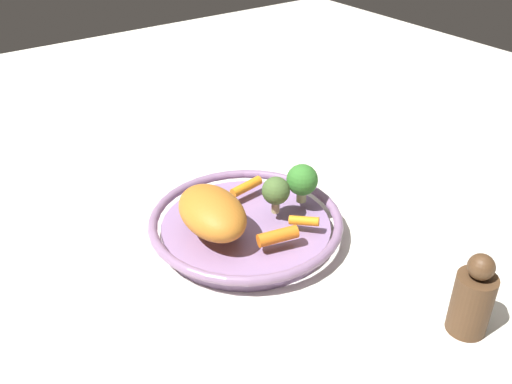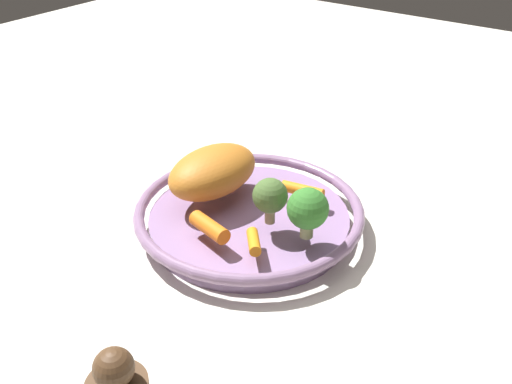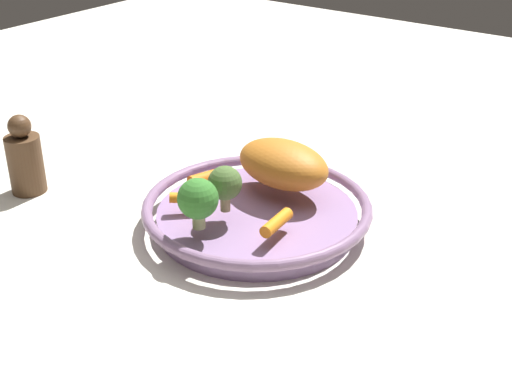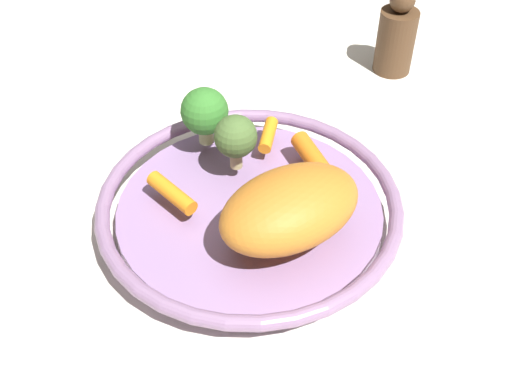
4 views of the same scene
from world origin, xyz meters
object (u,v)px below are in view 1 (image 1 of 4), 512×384
baby_carrot_center (246,187)px  pepper_mill (473,299)px  serving_bowl (246,225)px  baby_carrot_left (278,236)px  baby_carrot_back (304,221)px  roast_chicken_piece (210,211)px  broccoli_floret_small (302,180)px  broccoli_floret_mid (276,191)px

baby_carrot_center → pepper_mill: (0.07, -0.42, 0.01)m
serving_bowl → baby_carrot_left: (0.00, -0.09, 0.03)m
baby_carrot_left → baby_carrot_back: bearing=10.7°
baby_carrot_back → serving_bowl: bearing=129.7°
serving_bowl → roast_chicken_piece: size_ratio=2.20×
baby_carrot_center → broccoli_floret_small: size_ratio=0.91×
broccoli_floret_mid → baby_carrot_left: bearing=-124.4°
serving_bowl → roast_chicken_piece: 0.08m
broccoli_floret_mid → pepper_mill: 0.34m
broccoli_floret_small → broccoli_floret_mid: bearing=-179.0°
roast_chicken_piece → baby_carrot_left: (0.07, -0.09, -0.02)m
broccoli_floret_small → broccoli_floret_mid: 0.06m
baby_carrot_left → baby_carrot_center: (0.05, 0.15, -0.00)m
baby_carrot_left → broccoli_floret_small: bearing=33.8°
roast_chicken_piece → baby_carrot_center: roast_chicken_piece is taller
roast_chicken_piece → serving_bowl: bearing=-4.3°
baby_carrot_left → baby_carrot_back: size_ratio=1.33×
roast_chicken_piece → baby_carrot_center: 0.13m
baby_carrot_center → broccoli_floret_mid: bearing=-89.2°
roast_chicken_piece → baby_carrot_center: (0.11, 0.06, -0.02)m
roast_chicken_piece → broccoli_floret_small: size_ratio=2.13×
serving_bowl → pepper_mill: size_ratio=2.57×
baby_carrot_back → broccoli_floret_mid: bearing=104.4°
serving_bowl → broccoli_floret_mid: broccoli_floret_mid is taller
baby_carrot_center → broccoli_floret_mid: broccoli_floret_mid is taller
roast_chicken_piece → baby_carrot_left: 0.11m
baby_carrot_left → pepper_mill: size_ratio=0.51×
broccoli_floret_mid → serving_bowl: bearing=159.0°
pepper_mill → serving_bowl: bearing=109.0°
roast_chicken_piece → broccoli_floret_small: broccoli_floret_small is taller
broccoli_floret_mid → baby_carrot_center: bearing=90.8°
pepper_mill → baby_carrot_left: bearing=114.4°
baby_carrot_center → pepper_mill: size_ratio=0.50×
serving_bowl → broccoli_floret_small: broccoli_floret_small is taller
roast_chicken_piece → broccoli_floret_mid: size_ratio=2.27×
serving_bowl → broccoli_floret_mid: (0.05, -0.02, 0.06)m
roast_chicken_piece → broccoli_floret_mid: same height
roast_chicken_piece → baby_carrot_back: 0.15m
baby_carrot_back → baby_carrot_center: bearing=96.4°
serving_bowl → baby_carrot_left: size_ratio=5.05×
serving_bowl → broccoli_floret_mid: size_ratio=4.98×
baby_carrot_center → baby_carrot_back: bearing=-83.6°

